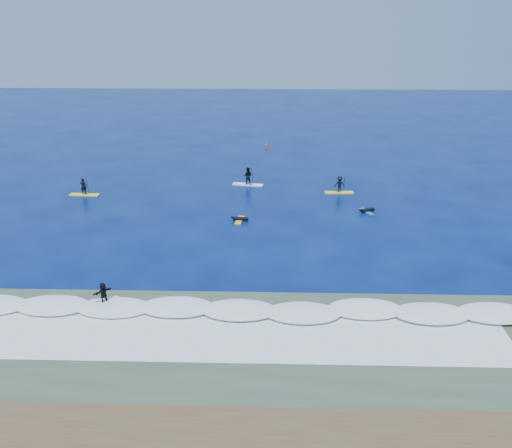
{
  "coord_description": "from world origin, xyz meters",
  "views": [
    {
      "loc": [
        2.95,
        -41.37,
        18.77
      ],
      "look_at": [
        1.69,
        3.26,
        0.6
      ],
      "focal_mm": 40.0,
      "sensor_mm": 36.0,
      "label": 1
    }
  ],
  "objects_px": {
    "sup_paddler_left": "(84,189)",
    "sup_paddler_right": "(339,186)",
    "prone_paddler_near": "(240,219)",
    "wave_surfer": "(103,294)",
    "marker_buoy": "(266,146)",
    "sup_paddler_center": "(248,177)",
    "prone_paddler_far": "(367,211)"
  },
  "relations": [
    {
      "from": "sup_paddler_right",
      "to": "marker_buoy",
      "type": "relative_size",
      "value": 3.84
    },
    {
      "from": "sup_paddler_center",
      "to": "sup_paddler_right",
      "type": "height_order",
      "value": "sup_paddler_center"
    },
    {
      "from": "sup_paddler_center",
      "to": "wave_surfer",
      "type": "xyz_separation_m",
      "value": [
        -8.22,
        -25.15,
        0.01
      ]
    },
    {
      "from": "marker_buoy",
      "to": "prone_paddler_far",
      "type": "bearing_deg",
      "value": -67.48
    },
    {
      "from": "sup_paddler_right",
      "to": "marker_buoy",
      "type": "bearing_deg",
      "value": 110.79
    },
    {
      "from": "sup_paddler_center",
      "to": "prone_paddler_far",
      "type": "distance_m",
      "value": 13.65
    },
    {
      "from": "sup_paddler_center",
      "to": "prone_paddler_near",
      "type": "xyz_separation_m",
      "value": [
        -0.3,
        -10.13,
        -0.7
      ]
    },
    {
      "from": "prone_paddler_near",
      "to": "marker_buoy",
      "type": "relative_size",
      "value": 2.66
    },
    {
      "from": "sup_paddler_center",
      "to": "sup_paddler_right",
      "type": "relative_size",
      "value": 1.13
    },
    {
      "from": "sup_paddler_center",
      "to": "sup_paddler_left",
      "type": "bearing_deg",
      "value": -156.06
    },
    {
      "from": "wave_surfer",
      "to": "marker_buoy",
      "type": "xyz_separation_m",
      "value": [
        9.99,
        40.44,
        -0.52
      ]
    },
    {
      "from": "sup_paddler_left",
      "to": "sup_paddler_right",
      "type": "height_order",
      "value": "sup_paddler_left"
    },
    {
      "from": "sup_paddler_right",
      "to": "prone_paddler_near",
      "type": "xyz_separation_m",
      "value": [
        -9.62,
        -7.84,
        -0.65
      ]
    },
    {
      "from": "sup_paddler_left",
      "to": "prone_paddler_near",
      "type": "distance_m",
      "value": 17.13
    },
    {
      "from": "prone_paddler_near",
      "to": "wave_surfer",
      "type": "relative_size",
      "value": 1.07
    },
    {
      "from": "sup_paddler_left",
      "to": "sup_paddler_right",
      "type": "xyz_separation_m",
      "value": [
        25.5,
        1.41,
        0.14
      ]
    },
    {
      "from": "sup_paddler_center",
      "to": "marker_buoy",
      "type": "xyz_separation_m",
      "value": [
        1.77,
        15.29,
        -0.51
      ]
    },
    {
      "from": "wave_surfer",
      "to": "marker_buoy",
      "type": "height_order",
      "value": "wave_surfer"
    },
    {
      "from": "sup_paddler_left",
      "to": "marker_buoy",
      "type": "relative_size",
      "value": 3.92
    },
    {
      "from": "marker_buoy",
      "to": "wave_surfer",
      "type": "bearing_deg",
      "value": -103.87
    },
    {
      "from": "sup_paddler_left",
      "to": "prone_paddler_far",
      "type": "height_order",
      "value": "sup_paddler_left"
    },
    {
      "from": "marker_buoy",
      "to": "sup_paddler_left",
      "type": "bearing_deg",
      "value": -133.38
    },
    {
      "from": "sup_paddler_center",
      "to": "wave_surfer",
      "type": "height_order",
      "value": "sup_paddler_center"
    },
    {
      "from": "wave_surfer",
      "to": "sup_paddler_right",
      "type": "bearing_deg",
      "value": 7.69
    },
    {
      "from": "sup_paddler_left",
      "to": "marker_buoy",
      "type": "height_order",
      "value": "sup_paddler_left"
    },
    {
      "from": "sup_paddler_left",
      "to": "sup_paddler_center",
      "type": "xyz_separation_m",
      "value": [
        16.18,
        3.7,
        0.19
      ]
    },
    {
      "from": "sup_paddler_left",
      "to": "prone_paddler_near",
      "type": "relative_size",
      "value": 1.47
    },
    {
      "from": "prone_paddler_far",
      "to": "wave_surfer",
      "type": "relative_size",
      "value": 1.05
    },
    {
      "from": "sup_paddler_left",
      "to": "sup_paddler_center",
      "type": "bearing_deg",
      "value": 15.41
    },
    {
      "from": "sup_paddler_center",
      "to": "sup_paddler_right",
      "type": "xyz_separation_m",
      "value": [
        9.32,
        -2.3,
        -0.05
      ]
    },
    {
      "from": "prone_paddler_near",
      "to": "marker_buoy",
      "type": "distance_m",
      "value": 25.51
    },
    {
      "from": "prone_paddler_far",
      "to": "wave_surfer",
      "type": "bearing_deg",
      "value": 108.89
    }
  ]
}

